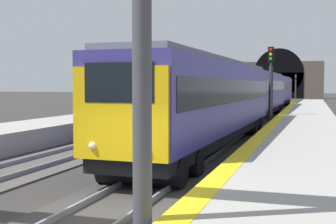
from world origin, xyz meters
The scene contains 10 objects.
ground_plane centered at (0.00, 0.00, 0.00)m, with size 320.00×320.00×0.00m, color #302D2B.
platform_right centered at (0.00, -4.01, 0.47)m, with size 112.00×3.57×0.95m, color #9E9B93.
platform_right_edge_strip centered at (0.00, -2.47, 0.95)m, with size 112.00×0.50×0.01m, color yellow.
track_main_line centered at (0.00, 0.00, 0.04)m, with size 160.00×3.16×0.21m.
train_main_approaching centered at (30.22, 0.00, 2.28)m, with size 56.96×3.25×4.00m.
train_adjacent_platform centered at (43.27, 5.06, 2.29)m, with size 63.10×2.95×3.96m.
railway_signal_mid centered at (22.04, -1.75, 3.26)m, with size 0.39×0.38×5.39m.
railway_signal_far centered at (71.25, -1.75, 2.81)m, with size 0.39×0.38×4.75m.
tunnel_portal centered at (93.37, 2.53, 4.02)m, with size 2.53×18.65×10.80m.
catenary_mast_near centered at (40.16, 11.22, 3.77)m, with size 0.22×2.02×7.34m.
Camera 1 is at (-8.44, -4.33, 2.90)m, focal length 48.41 mm.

